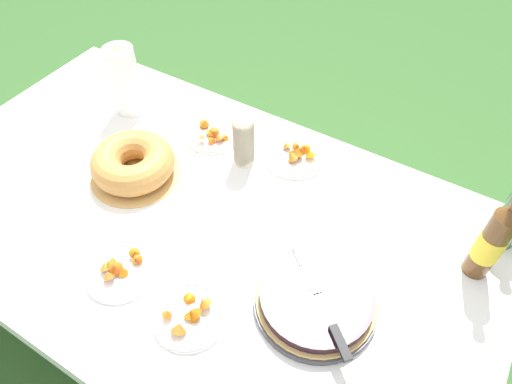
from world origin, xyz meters
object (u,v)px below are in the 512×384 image
Objects in this scene: berry_tart at (316,299)px; cider_bottle_amber at (493,241)px; cup_stack at (244,141)px; snack_plate_far at (296,155)px; paper_towel_roll at (125,80)px; snack_plate_near at (213,134)px; serving_knife at (322,302)px; snack_plate_left at (120,269)px; bundt_cake at (133,163)px; snack_plate_right at (190,315)px.

cider_bottle_amber is at bearing 44.45° from berry_tart.
snack_plate_far is (0.14, 0.11, -0.08)m from cup_stack.
cider_bottle_amber is 1.31m from paper_towel_roll.
serving_knife is at bearing -33.89° from snack_plate_near.
snack_plate_left is (0.10, -0.60, -0.00)m from snack_plate_near.
serving_knife is 0.98× the size of bundt_cake.
berry_tart is 1.05m from paper_towel_roll.
snack_plate_far is 0.68m from paper_towel_roll.
snack_plate_near is 0.70m from snack_plate_right.
bundt_cake reaches higher than serving_knife.
serving_knife is 0.76m from bundt_cake.
snack_plate_right is at bearing -142.18° from berry_tart.
snack_plate_far is (-0.31, 0.47, -0.01)m from berry_tart.
snack_plate_near is at bearing -169.02° from snack_plate_far.
snack_plate_right is 0.76× the size of paper_towel_roll.
serving_knife is 1.50× the size of snack_plate_near.
serving_knife is 1.58× the size of cup_stack.
paper_towel_roll reaches higher than serving_knife.
bundt_cake is 0.55m from snack_plate_far.
serving_knife is at bearing -55.98° from snack_plate_far.
bundt_cake reaches higher than snack_plate_near.
cider_bottle_amber reaches higher than snack_plate_far.
snack_plate_near is (-0.64, 0.43, -0.05)m from serving_knife.
berry_tart is at bearing 37.82° from snack_plate_right.
paper_towel_roll is (-0.67, -0.09, 0.12)m from snack_plate_far.
paper_towel_roll is (-0.46, 0.57, 0.12)m from snack_plate_left.
snack_plate_near is at bearing 99.77° from snack_plate_left.
cup_stack is 0.53× the size of cider_bottle_amber.
bundt_cake is 0.37m from cup_stack.
snack_plate_left is at bearing -107.20° from snack_plate_far.
berry_tart is 0.58m from cup_stack.
bundt_cake is 1.53× the size of snack_plate_near.
snack_plate_left is (-0.06, -0.55, -0.08)m from cup_stack.
serving_knife is at bearing 32.94° from snack_plate_right.
cider_bottle_amber reaches higher than snack_plate_near.
snack_plate_near is (0.11, 0.29, -0.04)m from bundt_cake.
paper_towel_roll is at bearing -172.30° from snack_plate_far.
cup_stack is (-0.45, 0.36, 0.07)m from berry_tart.
serving_knife reaches higher than berry_tart.
bundt_cake reaches higher than snack_plate_far.
serving_knife is 1.07m from paper_towel_roll.
cider_bottle_amber reaches higher than snack_plate_left.
serving_knife is 0.59m from snack_plate_far.
bundt_cake is at bearing -168.84° from cider_bottle_amber.
berry_tart is 0.93× the size of cider_bottle_amber.
bundt_cake is at bearing 145.20° from snack_plate_right.
snack_plate_left is 0.79× the size of paper_towel_roll.
berry_tart is 1.51× the size of snack_plate_far.
cider_bottle_amber is 1.80× the size of snack_plate_right.
berry_tart is 0.33m from snack_plate_right.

